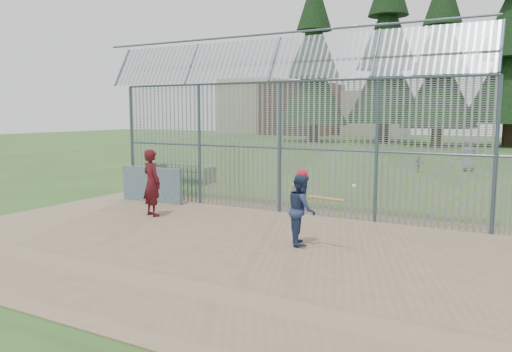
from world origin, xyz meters
The scene contains 13 objects.
ground centered at (0.00, 0.00, 0.00)m, with size 120.00×120.00×0.00m, color #2D511E.
dirt_infield centered at (0.00, -0.50, 0.01)m, with size 14.00×10.00×0.02m, color #756047.
dugout_wall centered at (-4.60, 2.90, 0.62)m, with size 2.50×0.12×1.20m, color #38566B.
batter centered at (2.17, 0.26, 0.85)m, with size 0.80×0.63×1.65m, color navy.
onlooker centered at (-3.03, 1.10, 1.01)m, with size 0.72×0.48×1.99m, color maroon.
bg_kid_standing centered at (3.90, 18.00, 0.90)m, with size 0.88×0.57×1.79m, color slate.
bg_kid_seated centered at (1.77, 16.25, 0.44)m, with size 0.51×0.21×0.87m, color slate.
batting_gear centered at (2.33, 0.23, 1.56)m, with size 1.40×0.39×0.65m.
trash_can centered at (0.12, 4.70, 0.38)m, with size 0.56×0.56×0.82m.
bleacher centered at (-6.91, 7.78, 0.41)m, with size 3.00×0.95×0.72m.
backstop_fence centered at (1.81, 3.43, 2.36)m, with size 20.09×0.81×5.30m.
conifer_row centered at (1.93, 41.51, 10.83)m, with size 38.48×12.26×20.20m.
distant_buildings centered at (-23.18, 56.49, 3.60)m, with size 26.50×10.50×8.00m.
Camera 1 is at (6.74, -10.21, 3.08)m, focal length 35.00 mm.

